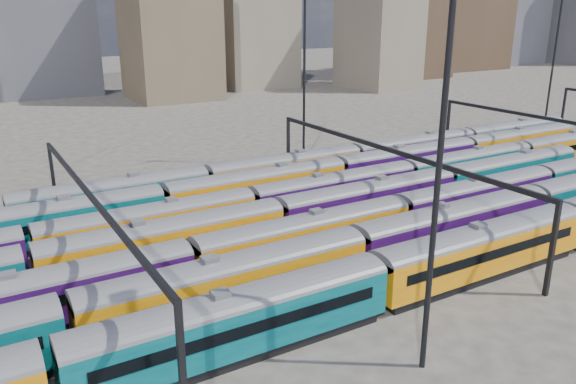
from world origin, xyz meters
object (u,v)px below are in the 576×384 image
rake_0 (565,221)px  rake_2 (306,233)px  rake_1 (356,247)px  mast_2 (440,152)px

rake_0 → rake_2: size_ratio=0.89×
rake_1 → rake_2: size_ratio=0.90×
rake_0 → mast_2: (-24.30, -7.00, 11.06)m
rake_0 → mast_2: 27.60m
rake_1 → mast_2: size_ratio=5.30×
rake_0 → rake_1: 21.16m
rake_0 → rake_1: bearing=166.3°
mast_2 → rake_2: bearing=83.1°
rake_2 → mast_2: size_ratio=5.88×
rake_1 → mast_2: mast_2 is taller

